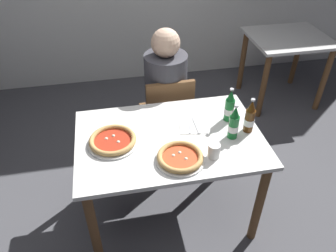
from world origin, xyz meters
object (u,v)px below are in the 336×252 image
at_px(napkin_with_cutlery, 193,125).
at_px(paper_cup, 214,151).
at_px(pizza_margherita_near, 113,141).
at_px(chair_behind_table, 167,114).
at_px(beer_bottle_left, 250,118).
at_px(beer_bottle_center, 234,124).
at_px(beer_bottle_right, 230,107).
at_px(diner_seated, 166,101).
at_px(dining_table_background, 286,51).
at_px(dining_table_main, 169,150).
at_px(pizza_marinara_far, 180,157).

xyz_separation_m(napkin_with_cutlery, paper_cup, (0.04, -0.32, 0.04)).
bearing_deg(pizza_margherita_near, chair_behind_table, 52.34).
bearing_deg(chair_behind_table, beer_bottle_left, 120.63).
bearing_deg(beer_bottle_center, paper_cup, -137.61).
bearing_deg(beer_bottle_center, beer_bottle_right, 78.67).
height_order(chair_behind_table, beer_bottle_left, beer_bottle_left).
distance_m(diner_seated, beer_bottle_left, 0.85).
bearing_deg(pizza_margherita_near, beer_bottle_center, -6.25).
distance_m(dining_table_background, beer_bottle_left, 1.73).
distance_m(dining_table_background, paper_cup, 2.07).
height_order(dining_table_background, beer_bottle_left, beer_bottle_left).
distance_m(pizza_margherita_near, beer_bottle_left, 0.89).
relative_size(diner_seated, napkin_with_cutlery, 5.87).
relative_size(dining_table_main, beer_bottle_center, 4.86).
distance_m(beer_bottle_left, beer_bottle_center, 0.13).
xyz_separation_m(diner_seated, paper_cup, (0.12, -0.89, 0.21)).
height_order(diner_seated, beer_bottle_left, diner_seated).
bearing_deg(paper_cup, napkin_with_cutlery, 97.90).
relative_size(chair_behind_table, pizza_margherita_near, 2.64).
relative_size(dining_table_main, beer_bottle_right, 4.86).
distance_m(diner_seated, dining_table_background, 1.59).
xyz_separation_m(pizza_marinara_far, beer_bottle_right, (0.41, 0.33, 0.08)).
relative_size(dining_table_background, pizza_marinara_far, 2.69).
bearing_deg(diner_seated, beer_bottle_right, -59.06).
relative_size(pizza_margherita_near, beer_bottle_right, 1.31).
bearing_deg(pizza_marinara_far, chair_behind_table, 84.25).
bearing_deg(beer_bottle_right, beer_bottle_center, -101.33).
bearing_deg(napkin_with_cutlery, beer_bottle_right, 5.26).
bearing_deg(pizza_marinara_far, pizza_margherita_near, 148.81).
relative_size(chair_behind_table, diner_seated, 0.70).
bearing_deg(pizza_margherita_near, diner_seated, 54.70).
bearing_deg(pizza_marinara_far, dining_table_background, 46.19).
xyz_separation_m(diner_seated, beer_bottle_center, (0.29, -0.74, 0.27)).
xyz_separation_m(beer_bottle_center, paper_cup, (-0.17, -0.16, -0.06)).
height_order(diner_seated, beer_bottle_center, diner_seated).
xyz_separation_m(pizza_marinara_far, beer_bottle_left, (0.50, 0.19, 0.08)).
distance_m(pizza_marinara_far, beer_bottle_right, 0.54).
height_order(pizza_margherita_near, paper_cup, paper_cup).
height_order(beer_bottle_left, paper_cup, beer_bottle_left).
distance_m(pizza_margherita_near, beer_bottle_right, 0.80).
bearing_deg(diner_seated, napkin_with_cutlery, -82.39).
relative_size(dining_table_main, beer_bottle_left, 4.86).
relative_size(diner_seated, beer_bottle_center, 4.89).
relative_size(pizza_margherita_near, paper_cup, 3.39).
xyz_separation_m(chair_behind_table, napkin_with_cutlery, (0.07, -0.53, 0.27)).
bearing_deg(pizza_margherita_near, paper_cup, -22.49).
bearing_deg(pizza_margherita_near, pizza_marinara_far, -31.19).
xyz_separation_m(pizza_margherita_near, beer_bottle_center, (0.76, -0.08, 0.08)).
relative_size(napkin_with_cutlery, paper_cup, 2.17).
relative_size(chair_behind_table, paper_cup, 8.95).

